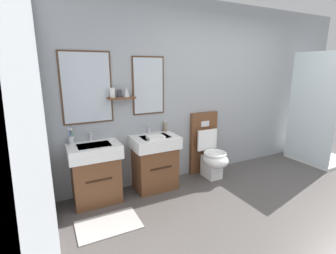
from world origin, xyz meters
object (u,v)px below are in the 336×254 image
at_px(toilet, 209,153).
at_px(shower_tray, 316,139).
at_px(vanity_sink_left, 96,172).
at_px(soap_dispenser, 165,127).
at_px(folded_hand_towel, 156,137).
at_px(toothbrush_cup, 71,139).
at_px(vanity_sink_right, 155,161).

distance_m(toilet, shower_tray, 2.13).
height_order(vanity_sink_left, soap_dispenser, soap_dispenser).
bearing_deg(vanity_sink_left, folded_hand_towel, -9.70).
distance_m(soap_dispenser, shower_tray, 2.87).
xyz_separation_m(soap_dispenser, folded_hand_towel, (-0.29, -0.30, -0.05)).
bearing_deg(folded_hand_towel, toilet, 7.43).
distance_m(folded_hand_towel, shower_tray, 3.11).
bearing_deg(soap_dispenser, vanity_sink_left, -171.23).
xyz_separation_m(toothbrush_cup, shower_tray, (4.09, -0.54, -0.40)).
relative_size(toilet, shower_tray, 0.51).
bearing_deg(toothbrush_cup, vanity_sink_left, -33.20).
relative_size(toothbrush_cup, folded_hand_towel, 0.95).
bearing_deg(vanity_sink_left, soap_dispenser, 8.77).
bearing_deg(vanity_sink_right, toilet, -0.39).
relative_size(vanity_sink_left, vanity_sink_right, 1.00).
bearing_deg(soap_dispenser, shower_tray, -11.18).
bearing_deg(folded_hand_towel, soap_dispenser, 46.18).
bearing_deg(vanity_sink_right, folded_hand_towel, -106.68).
bearing_deg(folded_hand_towel, shower_tray, -4.70).
height_order(toilet, toothbrush_cup, toilet).
relative_size(vanity_sink_right, soap_dispenser, 4.45).
bearing_deg(shower_tray, vanity_sink_right, 172.74).
height_order(vanity_sink_left, toilet, toilet).
bearing_deg(shower_tray, vanity_sink_left, 174.28).
distance_m(vanity_sink_left, soap_dispenser, 1.16).
height_order(toilet, shower_tray, shower_tray).
xyz_separation_m(toothbrush_cup, folded_hand_towel, (1.02, -0.29, -0.04)).
xyz_separation_m(vanity_sink_left, toilet, (1.76, -0.01, -0.03)).
distance_m(toothbrush_cup, soap_dispenser, 1.30).
relative_size(toothbrush_cup, soap_dispenser, 1.21).
xyz_separation_m(folded_hand_towel, shower_tray, (3.07, -0.25, -0.37)).
bearing_deg(vanity_sink_left, shower_tray, -5.72).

